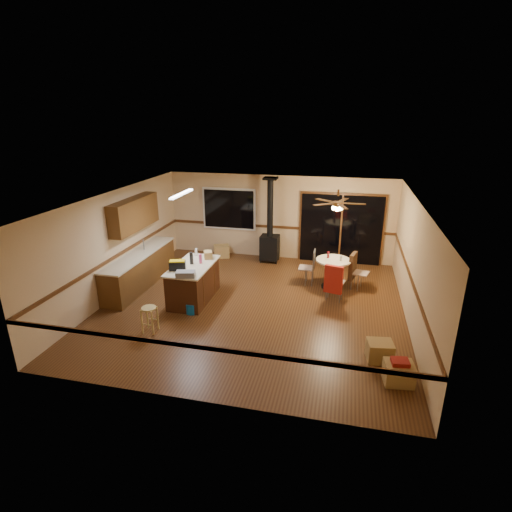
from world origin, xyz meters
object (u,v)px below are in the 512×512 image
(wood_stove, at_px, (270,239))
(bar_stool, at_px, (150,319))
(chair_right, at_px, (354,266))
(toolbox_black, at_px, (177,266))
(toolbox_grey, at_px, (186,274))
(chair_left, at_px, (311,263))
(blue_bucket, at_px, (192,308))
(box_corner_b, at_px, (380,351))
(box_under_window, at_px, (221,251))
(chair_near, at_px, (334,279))
(box_corner_a, at_px, (399,373))
(dining_table, at_px, (333,268))
(kitchen_island, at_px, (194,282))

(wood_stove, height_order, bar_stool, wood_stove)
(chair_right, bearing_deg, toolbox_black, -154.29)
(toolbox_grey, distance_m, chair_left, 3.48)
(blue_bucket, relative_size, box_corner_b, 0.64)
(wood_stove, xyz_separation_m, box_under_window, (-1.58, 0.05, -0.54))
(wood_stove, bearing_deg, chair_near, -49.98)
(wood_stove, height_order, toolbox_grey, wood_stove)
(bar_stool, bearing_deg, box_corner_a, -7.13)
(toolbox_black, xyz_separation_m, chair_near, (3.58, 0.97, -0.41))
(toolbox_grey, xyz_separation_m, blue_bucket, (0.09, 0.03, -0.84))
(dining_table, height_order, chair_near, chair_near)
(bar_stool, bearing_deg, box_under_window, 89.32)
(box_corner_b, bearing_deg, chair_right, 98.72)
(toolbox_grey, height_order, chair_left, toolbox_grey)
(box_corner_a, bearing_deg, kitchen_island, 153.49)
(dining_table, distance_m, box_corner_a, 4.01)
(blue_bucket, xyz_separation_m, box_corner_a, (4.38, -1.60, 0.06))
(box_under_window, bearing_deg, kitchen_island, -84.88)
(kitchen_island, height_order, dining_table, kitchen_island)
(chair_left, relative_size, box_corner_a, 1.06)
(toolbox_black, height_order, dining_table, toolbox_black)
(kitchen_island, height_order, toolbox_grey, toolbox_grey)
(box_corner_a, bearing_deg, box_under_window, 132.09)
(toolbox_black, height_order, chair_near, toolbox_black)
(box_under_window, distance_m, box_corner_a, 7.26)
(kitchen_island, xyz_separation_m, chair_left, (2.70, 1.59, 0.14))
(box_corner_b, bearing_deg, box_corner_a, -66.06)
(kitchen_island, xyz_separation_m, box_under_window, (-0.28, 3.10, -0.26))
(blue_bucket, xyz_separation_m, box_under_window, (-0.49, 3.79, 0.07))
(dining_table, relative_size, box_corner_a, 1.86)
(kitchen_island, distance_m, bar_stool, 1.71)
(kitchen_island, bearing_deg, blue_bucket, -73.18)
(blue_bucket, bearing_deg, box_under_window, 97.32)
(chair_near, relative_size, box_under_window, 1.47)
(bar_stool, bearing_deg, box_corner_b, 0.04)
(kitchen_island, bearing_deg, chair_right, 22.57)
(toolbox_grey, height_order, bar_stool, toolbox_grey)
(chair_right, distance_m, box_corner_a, 3.97)
(toolbox_grey, xyz_separation_m, chair_right, (3.70, 2.31, -0.37))
(toolbox_grey, relative_size, chair_near, 0.60)
(bar_stool, distance_m, box_corner_a, 4.96)
(bar_stool, xyz_separation_m, chair_near, (3.68, 2.28, 0.32))
(dining_table, xyz_separation_m, chair_left, (-0.59, 0.10, 0.06))
(box_corner_b, bearing_deg, chair_left, 116.40)
(chair_near, relative_size, chair_right, 1.00)
(bar_stool, relative_size, chair_right, 0.80)
(chair_near, bearing_deg, wood_stove, 130.02)
(dining_table, height_order, box_corner_b, dining_table)
(box_corner_a, bearing_deg, chair_right, 101.30)
(toolbox_grey, relative_size, bar_stool, 0.76)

